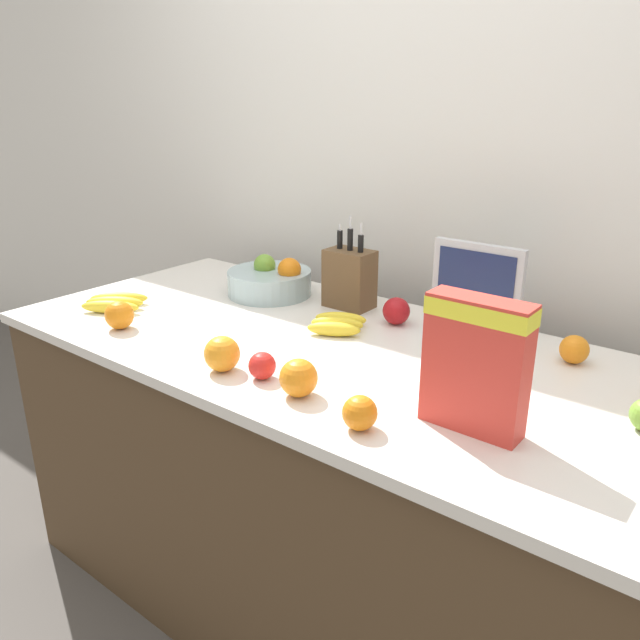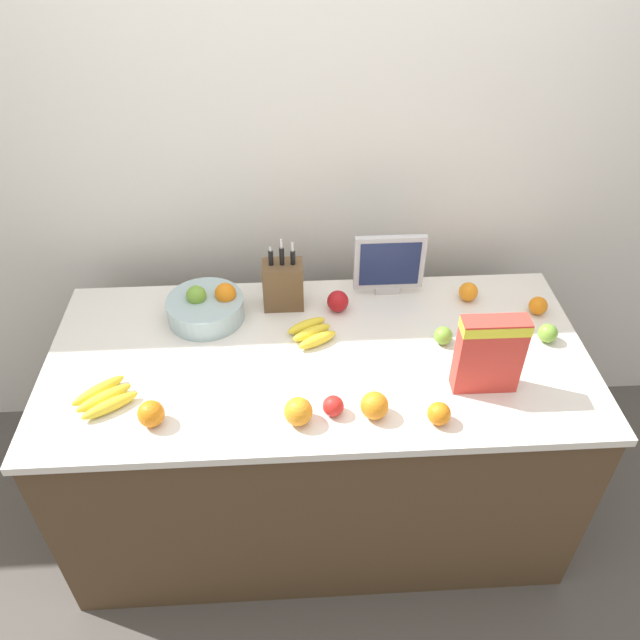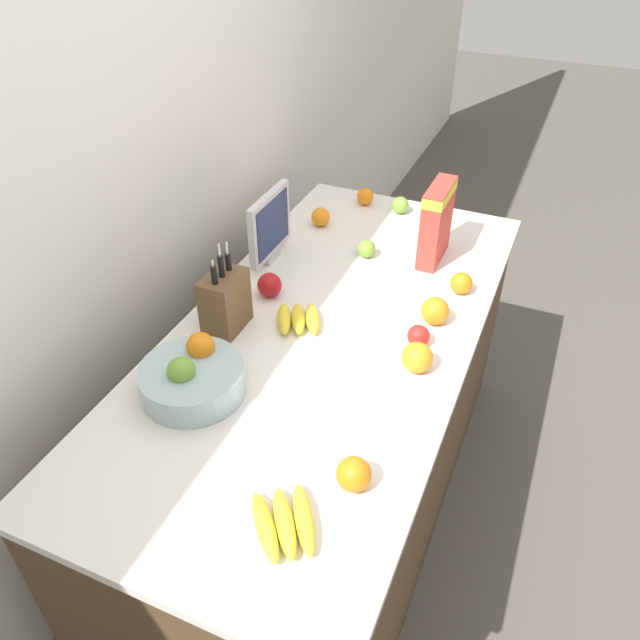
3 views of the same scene
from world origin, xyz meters
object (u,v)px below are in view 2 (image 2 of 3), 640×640
Objects in this scene: banana_bunch_right at (312,333)px; orange_mid_left at (538,306)px; orange_front_center at (439,414)px; small_monitor at (389,264)px; cereal_box at (490,351)px; fruit_bowl at (206,307)px; apple_rear at (443,336)px; orange_front_left at (468,292)px; apple_leftmost at (338,301)px; apple_middle at (333,406)px; banana_bunch_left at (104,398)px; apple_near_bananas at (548,333)px; orange_front_right at (298,411)px; orange_mid_right at (374,405)px; orange_back_center at (151,414)px; knife_block at (283,284)px.

orange_mid_left is at bearing 6.02° from banana_bunch_right.
small_monitor is at bearing 95.42° from orange_front_center.
small_monitor reaches higher than orange_front_center.
cereal_box is (0.24, -0.53, 0.02)m from small_monitor.
fruit_bowl reaches higher than orange_mid_left.
apple_rear is 0.29m from orange_front_left.
apple_leftmost is 1.22× the size of apple_middle.
cereal_box is at bearing 10.35° from apple_middle.
apple_leftmost is 1.25× the size of apple_rear.
banana_bunch_left is at bearing -157.40° from banana_bunch_right.
cereal_box is at bearing 0.12° from banana_bunch_left.
apple_near_bananas is at bearing 8.07° from banana_bunch_left.
small_monitor is at bearing 115.04° from cereal_box.
orange_front_right is (-0.90, -0.33, 0.01)m from apple_near_bananas.
banana_bunch_left is 2.49× the size of orange_front_right.
apple_rear is at bearing -12.85° from fruit_bowl.
orange_front_center reaches higher than banana_bunch_left.
apple_middle is 0.52m from apple_rear.
small_monitor reaches higher than apple_middle.
banana_bunch_right is 0.86m from orange_mid_left.
apple_middle reaches higher than banana_bunch_right.
apple_rear is at bearing 178.48° from apple_near_bananas.
orange_mid_right is at bearing -101.69° from small_monitor.
orange_back_center is (-0.13, -0.51, -0.01)m from fruit_bowl.
orange_mid_left is at bearing 18.94° from orange_back_center.
cereal_box is at bearing -23.99° from fruit_bowl.
knife_block reaches higher than banana_bunch_left.
knife_block is 4.50× the size of apple_rear.
small_monitor is 3.64× the size of orange_front_left.
apple_middle is 0.76× the size of orange_mid_right.
orange_back_center is at bearing 179.36° from orange_mid_right.
orange_back_center is 1.14× the size of orange_front_center.
orange_back_center is (-0.56, -0.01, 0.01)m from apple_middle.
banana_bunch_right is 2.09× the size of orange_front_right.
cereal_box reaches higher than banana_bunch_left.
apple_near_bananas is at bearing 21.09° from apple_middle.
small_monitor reaches higher than orange_back_center.
knife_block is at bearing 164.24° from apple_near_bananas.
apple_middle is at bearing -135.22° from orange_front_left.
apple_rear is at bearing 111.66° from cereal_box.
apple_middle is at bearing -150.19° from orange_mid_left.
apple_leftmost is 0.92× the size of orange_mid_right.
small_monitor is at bearing 38.91° from banana_bunch_right.
apple_middle reaches higher than apple_rear.
cereal_box reaches higher than orange_front_center.
knife_block is at bearing 54.31° from orange_back_center.
banana_bunch_left is 1.19× the size of banana_bunch_right.
banana_bunch_right is 2.71× the size of orange_mid_left.
apple_near_bananas is (0.93, -0.26, -0.06)m from knife_block.
orange_front_left is at bearing 3.99° from apple_leftmost.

